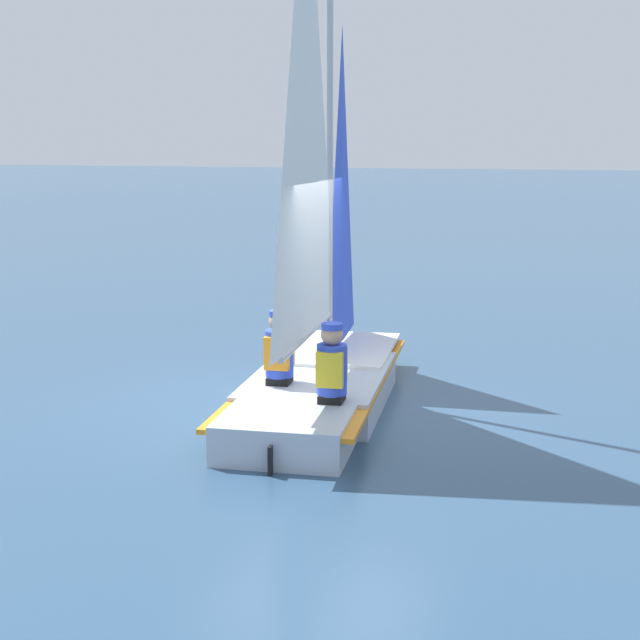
% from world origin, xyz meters
% --- Properties ---
extents(ground_plane, '(260.00, 260.00, 0.00)m').
position_xyz_m(ground_plane, '(0.00, 0.00, 0.00)').
color(ground_plane, '#2D4C6B').
extents(sailboat_main, '(4.51, 2.44, 6.00)m').
position_xyz_m(sailboat_main, '(-0.04, -0.01, 0.97)').
color(sailboat_main, '#B2BCCC').
rests_on(sailboat_main, ground_plane).
extents(sailor_helm, '(0.39, 0.36, 1.16)m').
position_xyz_m(sailor_helm, '(-0.60, 0.19, 0.63)').
color(sailor_helm, black).
rests_on(sailor_helm, ground_plane).
extents(sailor_crew, '(0.39, 0.36, 1.16)m').
position_xyz_m(sailor_crew, '(-1.00, -0.60, 0.63)').
color(sailor_crew, black).
rests_on(sailor_crew, ground_plane).
extents(buoy_marker, '(0.62, 0.62, 1.26)m').
position_xyz_m(buoy_marker, '(7.95, 4.15, 0.22)').
color(buoy_marker, green).
rests_on(buoy_marker, ground_plane).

